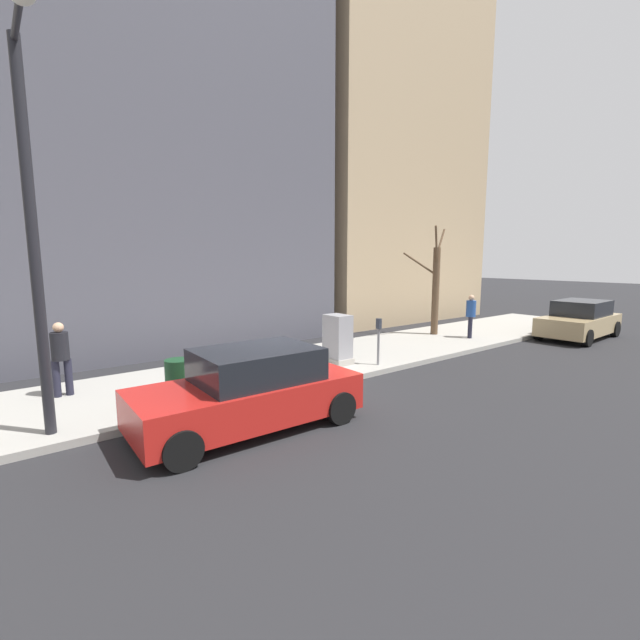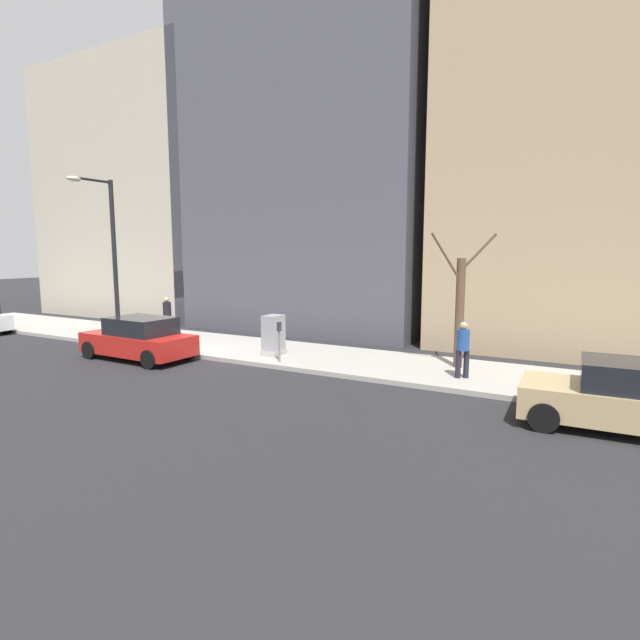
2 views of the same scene
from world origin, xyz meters
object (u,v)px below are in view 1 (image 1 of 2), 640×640
(parked_car_red, at_px, (250,390))
(office_tower_left, at_px, (357,47))
(pedestrian_near_meter, at_px, (471,314))
(pedestrian_midblock, at_px, (61,355))
(utility_box, at_px, (338,340))
(bare_tree, at_px, (435,287))
(trash_bin, at_px, (179,380))
(streetlamp, at_px, (31,206))
(parking_meter, at_px, (379,336))
(parked_car_tan, at_px, (579,320))

(parked_car_red, xyz_separation_m, office_tower_left, (11.66, -13.34, 13.84))
(parked_car_red, relative_size, office_tower_left, 0.15)
(parked_car_red, height_order, pedestrian_near_meter, pedestrian_near_meter)
(pedestrian_midblock, distance_m, office_tower_left, 22.28)
(utility_box, relative_size, pedestrian_midblock, 0.86)
(bare_tree, distance_m, office_tower_left, 15.14)
(office_tower_left, bearing_deg, trash_bin, 124.70)
(streetlamp, bearing_deg, pedestrian_midblock, -10.93)
(streetlamp, bearing_deg, utility_box, -82.00)
(pedestrian_near_meter, distance_m, office_tower_left, 16.59)
(streetlamp, height_order, pedestrian_near_meter, streetlamp)
(bare_tree, bearing_deg, parked_car_red, 109.55)
(parked_car_red, xyz_separation_m, pedestrian_midblock, (3.86, 2.59, 0.35))
(trash_bin, xyz_separation_m, office_tower_left, (9.69, -13.99, 13.98))
(parking_meter, distance_m, trash_bin, 5.67)
(bare_tree, height_order, office_tower_left, office_tower_left)
(pedestrian_near_meter, xyz_separation_m, office_tower_left, (9.33, -2.49, 13.49))
(parked_car_red, distance_m, streetlamp, 4.69)
(parked_car_tan, bearing_deg, parked_car_red, 88.07)
(trash_bin, xyz_separation_m, pedestrian_midblock, (1.89, 1.93, 0.49))
(parking_meter, height_order, utility_box, utility_box)
(utility_box, height_order, pedestrian_midblock, pedestrian_midblock)
(parking_meter, bearing_deg, trash_bin, 85.44)
(parked_car_tan, xyz_separation_m, parked_car_red, (-0.03, 14.91, 0.00))
(parking_meter, bearing_deg, pedestrian_near_meter, -82.12)
(parked_car_tan, distance_m, parking_meter, 10.04)
(parked_car_tan, height_order, trash_bin, parked_car_tan)
(streetlamp, bearing_deg, bare_tree, -80.15)
(parked_car_tan, distance_m, parked_car_red, 14.91)
(streetlamp, distance_m, pedestrian_near_meter, 14.26)
(parked_car_tan, height_order, bare_tree, bare_tree)
(pedestrian_midblock, bearing_deg, bare_tree, 177.87)
(bare_tree, relative_size, pedestrian_midblock, 2.57)
(parking_meter, bearing_deg, utility_box, 43.85)
(parking_meter, relative_size, utility_box, 0.94)
(parked_car_red, xyz_separation_m, utility_box, (2.37, -4.17, 0.11))
(parked_car_red, xyz_separation_m, bare_tree, (3.69, -10.40, 1.32))
(parked_car_red, bearing_deg, parked_car_tan, -88.57)
(utility_box, distance_m, streetlamp, 7.97)
(bare_tree, relative_size, pedestrian_near_meter, 2.57)
(parking_meter, xyz_separation_m, streetlamp, (-0.17, 8.06, 3.04))
(parked_car_red, bearing_deg, trash_bin, 19.76)
(streetlamp, distance_m, pedestrian_midblock, 3.88)
(pedestrian_near_meter, bearing_deg, parked_car_red, -19.52)
(pedestrian_near_meter, bearing_deg, streetlamp, -27.63)
(bare_tree, height_order, pedestrian_midblock, bare_tree)
(utility_box, xyz_separation_m, pedestrian_midblock, (1.49, 6.75, 0.24))
(trash_bin, bearing_deg, bare_tree, -81.15)
(parking_meter, distance_m, pedestrian_midblock, 7.92)
(streetlamp, bearing_deg, parked_car_tan, -94.22)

